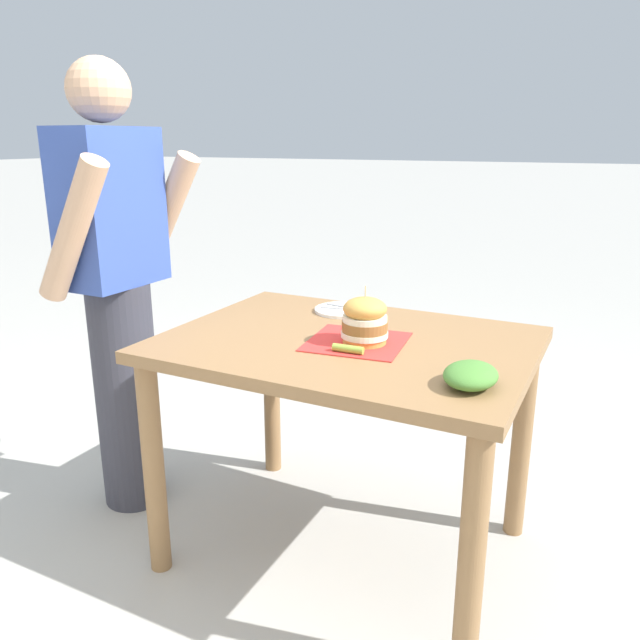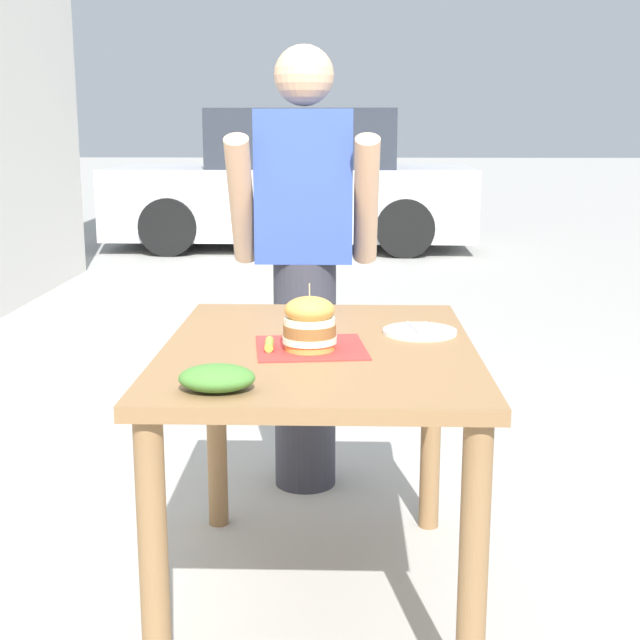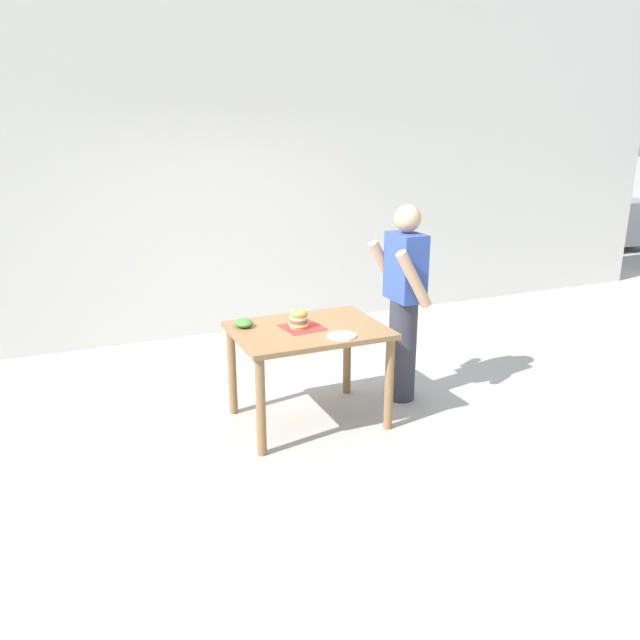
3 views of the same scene
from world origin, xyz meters
name	(u,v)px [view 3 (image 3 of 3)]	position (x,y,z in m)	size (l,w,h in m)	color
ground_plane	(309,420)	(0.00, 0.00, 0.00)	(80.00, 80.00, 0.00)	#ADAAA3
patio_table	(308,343)	(0.00, 0.00, 0.67)	(0.87, 1.17, 0.79)	olive
serving_paper	(302,327)	(-0.02, -0.04, 0.80)	(0.30, 0.30, 0.00)	red
sandwich	(299,318)	(-0.02, -0.07, 0.87)	(0.15, 0.15, 0.18)	gold
pickle_spear	(294,322)	(-0.14, -0.06, 0.81)	(0.02, 0.02, 0.10)	#8EA83D
side_plate_with_forks	(342,336)	(0.30, 0.15, 0.80)	(0.22, 0.22, 0.02)	white
side_salad	(243,323)	(-0.22, -0.45, 0.82)	(0.18, 0.14, 0.06)	#477F33
diner_across_table	(404,301)	(-0.08, 0.90, 0.88)	(0.55, 0.35, 1.69)	#33333D
building_wall	(318,93)	(-2.64, 1.22, 2.65)	(0.30, 10.00, 5.29)	silver
parked_car_mid_block	(551,203)	(-6.03, 8.05, 0.72)	(4.31, 2.05, 1.60)	gray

